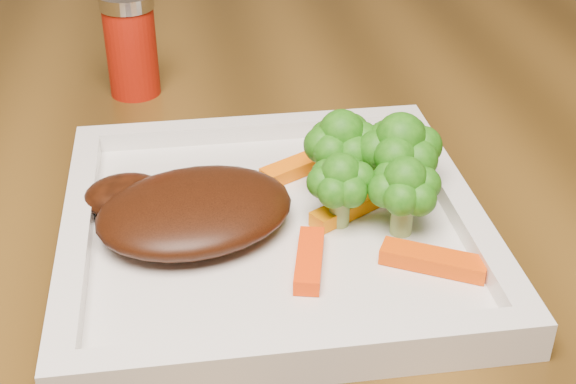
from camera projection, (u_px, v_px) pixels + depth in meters
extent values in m
cube|color=white|center=(273.00, 233.00, 0.53)|extent=(0.27, 0.27, 0.01)
ellipsoid|color=#381608|center=(195.00, 210.00, 0.52)|extent=(0.15, 0.13, 0.03)
cube|color=#EA4603|center=(433.00, 260.00, 0.49)|extent=(0.06, 0.05, 0.01)
cube|color=#FF3A04|center=(309.00, 260.00, 0.49)|extent=(0.03, 0.06, 0.01)
cube|color=#FF7104|center=(410.00, 177.00, 0.57)|extent=(0.06, 0.02, 0.01)
cube|color=#FF6B04|center=(299.00, 166.00, 0.58)|extent=(0.06, 0.04, 0.01)
cube|color=orange|center=(347.00, 209.00, 0.54)|extent=(0.05, 0.04, 0.01)
cylinder|color=#A41709|center=(131.00, 45.00, 0.71)|extent=(0.05, 0.05, 0.09)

